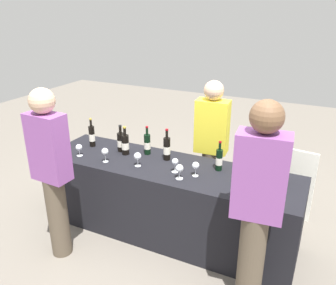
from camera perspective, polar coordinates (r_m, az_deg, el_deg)
The scene contains 19 objects.
ground_plane at distance 3.86m, azimuth 0.00°, elevation -14.46°, with size 12.00×12.00×0.00m, color slate.
tasting_table at distance 3.64m, azimuth 0.00°, elevation -9.45°, with size 2.62×0.72×0.79m, color black.
wine_bottle_0 at distance 3.96m, azimuth -12.42°, elevation 1.05°, with size 0.07×0.07×0.33m.
wine_bottle_1 at distance 3.78m, azimuth -7.76°, elevation 0.11°, with size 0.08×0.08×0.30m.
wine_bottle_2 at distance 3.70m, azimuth -7.05°, elevation -0.30°, with size 0.08×0.08×0.31m.
wine_bottle_3 at distance 3.68m, azimuth -3.43°, elevation -0.25°, with size 0.07×0.07×0.31m.
wine_bottle_4 at distance 3.53m, azimuth -0.19°, elevation -1.00°, with size 0.07×0.07×0.33m.
wine_bottle_5 at distance 3.35m, azimuth 8.42°, elevation -2.81°, with size 0.06×0.06×0.30m.
wine_glass_0 at distance 3.75m, azimuth -14.45°, elevation -0.87°, with size 0.07×0.07×0.13m.
wine_glass_1 at distance 3.55m, azimuth -10.34°, elevation -1.53°, with size 0.07×0.07×0.15m.
wine_glass_2 at distance 3.42m, azimuth -5.03°, elevation -2.32°, with size 0.07×0.07×0.14m.
wine_glass_3 at distance 3.28m, azimuth 1.18°, elevation -3.27°, with size 0.06×0.06×0.14m.
wine_glass_4 at distance 3.16m, azimuth 1.91°, elevation -4.36°, with size 0.07×0.07×0.14m.
wine_glass_5 at distance 3.22m, azimuth 4.57°, elevation -3.88°, with size 0.07×0.07×0.14m.
ice_bucket at distance 3.23m, azimuth 16.97°, elevation -4.95°, with size 0.20×0.20×0.18m, color silver.
server_pouring at distance 3.81m, azimuth 7.13°, elevation -0.28°, with size 0.36×0.22×1.56m.
guest_0 at distance 3.27m, azimuth -18.67°, elevation -4.08°, with size 0.35×0.22×1.65m.
guest_1 at distance 2.60m, azimuth 14.49°, elevation -9.65°, with size 0.39×0.24×1.72m.
menu_board at distance 4.14m, azimuth 19.80°, elevation -6.42°, with size 0.46×0.03×0.82m, color white.
Camera 1 is at (1.35, -2.79, 2.29)m, focal length 37.01 mm.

